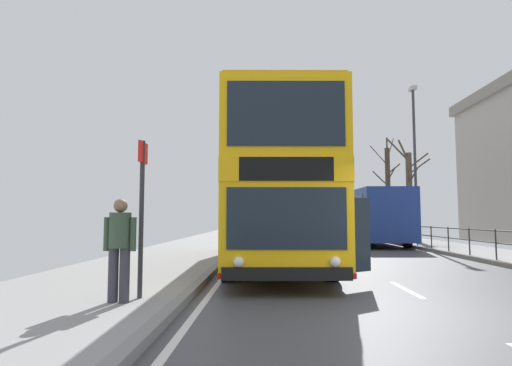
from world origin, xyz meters
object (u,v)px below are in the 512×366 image
bus_stop_sign_near (142,200)px  bare_tree_far_02 (388,188)px  bare_tree_far_00 (409,192)px  background_bus_far_lane (366,216)px  double_decker_bus_main (274,192)px  pedestrian_companion (120,244)px  street_lamp_far_side (415,152)px

bus_stop_sign_near → bare_tree_far_02: bearing=66.1°
bus_stop_sign_near → bare_tree_far_00: (10.80, 19.06, 1.28)m
bare_tree_far_00 → background_bus_far_lane: bearing=-154.0°
bare_tree_far_00 → bus_stop_sign_near: bearing=-119.5°
double_decker_bus_main → bare_tree_far_00: size_ratio=1.72×
pedestrian_companion → background_bus_far_lane: bearing=66.0°
bare_tree_far_02 → street_lamp_far_side: bearing=-97.6°
background_bus_far_lane → pedestrian_companion: background_bus_far_lane is taller
background_bus_far_lane → bare_tree_far_02: bearing=66.1°
double_decker_bus_main → bus_stop_sign_near: size_ratio=4.03×
street_lamp_far_side → background_bus_far_lane: bearing=137.3°
street_lamp_far_side → pedestrian_companion: bearing=-122.6°
street_lamp_far_side → bus_stop_sign_near: bearing=-122.7°
background_bus_far_lane → bus_stop_sign_near: size_ratio=3.87×
bus_stop_sign_near → street_lamp_far_side: bearing=57.3°
background_bus_far_lane → bus_stop_sign_near: 19.26m
double_decker_bus_main → street_lamp_far_side: (7.66, 9.65, 2.69)m
background_bus_far_lane → bare_tree_far_02: size_ratio=1.34×
background_bus_far_lane → pedestrian_companion: (-8.03, -18.00, -0.55)m
background_bus_far_lane → bare_tree_far_02: 8.95m
background_bus_far_lane → bare_tree_far_00: bare_tree_far_00 is taller
double_decker_bus_main → street_lamp_far_side: 12.61m
double_decker_bus_main → pedestrian_companion: 6.94m
double_decker_bus_main → bare_tree_far_02: bare_tree_far_02 is taller
background_bus_far_lane → street_lamp_far_side: street_lamp_far_side is taller
double_decker_bus_main → pedestrian_companion: size_ratio=6.53×
pedestrian_companion → bare_tree_far_00: size_ratio=0.26×
background_bus_far_lane → bare_tree_far_02: (3.52, 7.95, 2.11)m
pedestrian_companion → bare_tree_far_00: (11.02, 19.46, 1.99)m
background_bus_far_lane → pedestrian_companion: size_ratio=6.27×
double_decker_bus_main → bus_stop_sign_near: 6.40m
pedestrian_companion → bus_stop_sign_near: 0.84m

